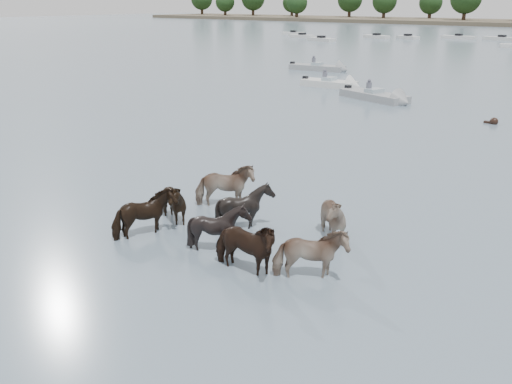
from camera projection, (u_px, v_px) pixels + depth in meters
The scene contains 8 objects.
ground at pixel (210, 222), 16.04m from camera, with size 400.00×400.00×0.00m, color #4C5E6E.
shoreline at pixel (365, 20), 168.28m from camera, with size 160.00×30.00×1.00m, color #4C4233.
pony_herd at pixel (233, 219), 14.70m from camera, with size 7.03×4.85×1.58m.
swimming_pony at pixel (493, 122), 28.70m from camera, with size 0.72×0.44×0.44m.
motorboat_a at pixel (338, 84), 40.56m from camera, with size 4.78×1.89×1.92m.
motorboat_b at pixel (383, 98), 35.02m from camera, with size 5.60×3.21×1.92m.
motorboat_f at pixel (325, 68), 50.27m from camera, with size 5.87×2.28×1.92m.
treeline at pixel (370, 0), 167.36m from camera, with size 146.28×21.80×10.95m.
Camera 1 is at (10.06, -10.97, 6.20)m, focal length 37.99 mm.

